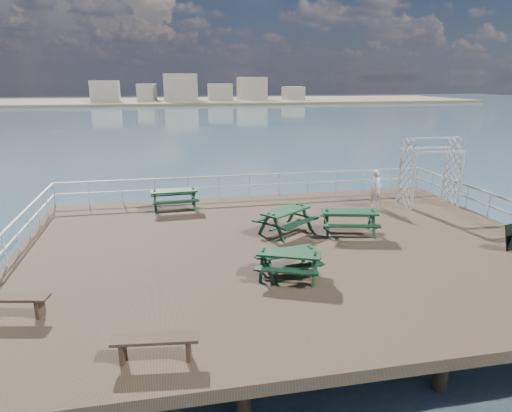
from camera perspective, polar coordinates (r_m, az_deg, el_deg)
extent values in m
cube|color=brown|center=(15.78, 3.86, -5.47)|extent=(18.00, 14.00, 0.30)
plane|color=#456374|center=(54.84, -7.32, 7.70)|extent=(300.00, 300.00, 0.00)
cube|color=tan|center=(150.54, -4.37, 12.97)|extent=(160.00, 40.00, 0.80)
cube|color=beige|center=(147.09, -18.29, 13.51)|extent=(8.00, 8.00, 6.00)
cube|color=beige|center=(146.29, -13.48, 13.65)|extent=(6.00, 8.00, 5.00)
cube|color=beige|center=(146.32, -9.48, 14.45)|extent=(10.00, 8.00, 8.00)
cube|color=beige|center=(147.33, -4.64, 14.03)|extent=(7.00, 8.00, 5.00)
cube|color=beige|center=(149.05, -0.31, 14.48)|extent=(9.00, 8.00, 7.00)
cube|color=beige|center=(152.15, 4.64, 13.90)|extent=(6.00, 8.00, 4.00)
cylinder|color=#4E3A28|center=(21.14, -20.52, -4.35)|extent=(0.36, 0.36, 2.10)
cylinder|color=#4E3A28|center=(23.79, 17.90, -1.91)|extent=(0.36, 0.36, 2.10)
cube|color=silver|center=(21.86, -0.82, 3.86)|extent=(17.70, 0.07, 0.07)
cube|color=silver|center=(21.97, -0.81, 2.58)|extent=(17.70, 0.05, 0.05)
cylinder|color=silver|center=(22.15, -23.93, 1.32)|extent=(0.05, 0.05, 1.10)
cube|color=silver|center=(15.65, -29.17, -3.04)|extent=(0.07, 13.70, 0.07)
cube|color=silver|center=(15.80, -28.93, -4.76)|extent=(0.05, 13.70, 0.05)
cube|color=#13361F|center=(20.12, -10.21, 1.88)|extent=(2.02, 0.85, 0.07)
cube|color=#13361F|center=(20.83, -10.30, 1.45)|extent=(2.00, 0.35, 0.06)
cube|color=#13361F|center=(19.55, -10.04, 0.52)|extent=(2.00, 0.35, 0.06)
cube|color=#13361F|center=(20.17, -12.51, 0.79)|extent=(0.15, 1.60, 0.07)
cube|color=#13361F|center=(20.26, -7.83, 1.08)|extent=(0.15, 1.60, 0.07)
cube|color=#13361F|center=(20.50, -12.53, 0.87)|extent=(0.11, 0.57, 0.97)
cube|color=#13361F|center=(19.86, -12.48, 0.39)|extent=(0.11, 0.57, 0.97)
cube|color=#13361F|center=(20.59, -7.93, 1.16)|extent=(0.11, 0.57, 0.97)
cube|color=#13361F|center=(19.96, -7.72, 0.70)|extent=(0.11, 0.57, 0.97)
cube|color=#13361F|center=(20.25, -10.14, 0.39)|extent=(1.77, 0.16, 0.07)
cube|color=#13361F|center=(17.01, 11.62, -0.73)|extent=(2.13, 1.23, 0.07)
cube|color=#13361F|center=(17.73, 11.22, -1.12)|extent=(2.01, 0.74, 0.06)
cube|color=#13361F|center=(16.47, 11.93, -2.46)|extent=(2.01, 0.74, 0.06)
cube|color=#13361F|center=(16.99, 8.79, -1.82)|extent=(0.46, 1.59, 0.07)
cube|color=#13361F|center=(17.26, 14.29, -1.85)|extent=(0.46, 1.59, 0.07)
cube|color=#13361F|center=(17.32, 8.65, -1.67)|extent=(0.22, 0.58, 0.97)
cube|color=#13361F|center=(16.69, 8.90, -2.35)|extent=(0.22, 0.58, 0.97)
cube|color=#13361F|center=(17.59, 14.06, -1.69)|extent=(0.22, 0.58, 0.97)
cube|color=#13361F|center=(16.97, 14.50, -2.37)|extent=(0.22, 0.58, 0.97)
cube|color=#13361F|center=(17.17, 11.52, -2.47)|extent=(1.75, 0.50, 0.07)
cube|color=#13361F|center=(16.83, 3.77, -0.58)|extent=(2.09, 1.83, 0.07)
cube|color=#13361F|center=(17.33, 2.01, -1.19)|extent=(1.79, 1.42, 0.06)
cube|color=#13361F|center=(16.54, 5.57, -2.10)|extent=(1.79, 1.42, 0.06)
cube|color=#13361F|center=(16.31, 1.91, -2.37)|extent=(1.04, 1.36, 0.07)
cube|color=#13361F|center=(17.57, 5.45, -1.09)|extent=(1.04, 1.36, 0.07)
cube|color=#13361F|center=(16.54, 1.02, -2.31)|extent=(0.42, 0.52, 0.98)
cube|color=#13361F|center=(16.13, 2.82, -2.80)|extent=(0.42, 0.52, 0.98)
cube|color=#13361F|center=(17.78, 4.58, -1.06)|extent=(0.42, 0.52, 0.98)
cube|color=#13361F|center=(17.40, 6.34, -1.48)|extent=(0.42, 0.52, 0.98)
cube|color=#13361F|center=(17.00, 3.74, -2.36)|extent=(1.50, 1.13, 0.07)
cube|color=#13361F|center=(13.07, 4.16, -5.93)|extent=(1.91, 1.33, 0.06)
cube|color=#13361F|center=(13.72, 4.46, -6.15)|extent=(1.73, 0.92, 0.05)
cube|color=#13361F|center=(12.64, 3.78, -8.12)|extent=(1.73, 0.92, 0.05)
cube|color=#13361F|center=(13.29, 0.94, -6.94)|extent=(0.63, 1.35, 0.06)
cube|color=#13361F|center=(13.12, 7.37, -7.38)|extent=(0.63, 1.35, 0.06)
cube|color=#13361F|center=(13.58, 1.17, -6.66)|extent=(0.27, 0.50, 0.87)
cube|color=#13361F|center=(13.04, 0.70, -7.63)|extent=(0.27, 0.50, 0.87)
cube|color=#13361F|center=(13.41, 7.46, -7.09)|extent=(0.27, 0.50, 0.87)
cube|color=#13361F|center=(12.87, 7.26, -8.10)|extent=(0.27, 0.50, 0.87)
cube|color=#13361F|center=(13.25, 4.12, -7.88)|extent=(1.49, 0.69, 0.06)
cube|color=#13361F|center=(13.32, 4.14, -5.74)|extent=(1.74, 0.93, 0.06)
cube|color=#13361F|center=(13.88, 3.12, -6.00)|extent=(1.67, 0.52, 0.05)
cube|color=#13361F|center=(12.96, 5.19, -7.66)|extent=(1.67, 0.52, 0.05)
cube|color=#13361F|center=(13.16, 1.39, -7.32)|extent=(0.31, 1.32, 0.06)
cube|color=#13361F|center=(13.72, 6.72, -6.43)|extent=(0.31, 1.32, 0.06)
cube|color=#13361F|center=(13.41, 0.92, -7.08)|extent=(0.16, 0.48, 0.81)
cube|color=#13361F|center=(12.94, 1.87, -7.95)|extent=(0.16, 0.48, 0.81)
cube|color=#13361F|center=(13.96, 6.18, -6.22)|extent=(0.16, 0.48, 0.81)
cube|color=#13361F|center=(13.52, 7.28, -7.02)|extent=(0.16, 0.48, 0.81)
cube|color=#13361F|center=(13.49, 4.10, -7.53)|extent=(1.46, 0.34, 0.06)
cube|color=#4E3A28|center=(12.57, -28.36, -10.04)|extent=(1.85, 0.78, 0.07)
cube|color=#4E3A28|center=(12.38, -25.39, -11.38)|extent=(0.16, 0.39, 0.45)
cube|color=#4E3A28|center=(9.80, -12.50, -15.89)|extent=(1.79, 0.61, 0.07)
cube|color=#4E3A28|center=(10.04, -16.31, -17.03)|extent=(0.13, 0.38, 0.44)
cube|color=#4E3A28|center=(9.86, -8.44, -17.16)|extent=(0.13, 0.38, 0.44)
cube|color=silver|center=(20.70, 19.08, 2.81)|extent=(0.09, 0.09, 2.46)
cube|color=silver|center=(21.75, 17.50, 3.54)|extent=(0.09, 0.09, 2.46)
cube|color=silver|center=(21.90, 24.21, 2.96)|extent=(0.09, 0.09, 2.46)
cube|color=silver|center=(22.89, 22.49, 3.65)|extent=(0.09, 0.09, 2.46)
cube|color=silver|center=(21.06, 22.07, 6.26)|extent=(2.46, 0.11, 0.08)
cube|color=silver|center=(22.09, 20.37, 6.82)|extent=(2.46, 0.11, 0.08)
cube|color=silver|center=(21.50, 21.34, 7.91)|extent=(2.46, 0.10, 0.07)
cube|color=black|center=(17.43, 29.30, -3.41)|extent=(0.58, 0.35, 0.89)
imported|color=white|center=(20.77, 14.78, 2.07)|extent=(0.67, 0.50, 1.66)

